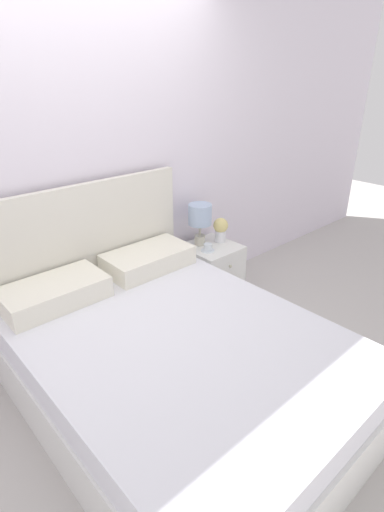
{
  "coord_description": "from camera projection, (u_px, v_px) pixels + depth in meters",
  "views": [
    {
      "loc": [
        -1.18,
        -2.46,
        1.89
      ],
      "look_at": [
        0.52,
        -0.57,
        0.69
      ],
      "focal_mm": 28.0,
      "sensor_mm": 36.0,
      "label": 1
    }
  ],
  "objects": [
    {
      "name": "ground_plane",
      "position": [
        96.0,
        331.0,
        3.17
      ],
      "size": [
        12.0,
        12.0,
        0.0
      ],
      "primitive_type": "plane",
      "color": "#BCB7B2"
    },
    {
      "name": "teacup",
      "position": [
        208.0,
        248.0,
        3.33
      ],
      "size": [
        0.11,
        0.11,
        0.06
      ],
      "color": "white",
      "rests_on": "nightstand"
    },
    {
      "name": "wall_back",
      "position": [
        70.0,
        166.0,
        2.67
      ],
      "size": [
        8.0,
        0.06,
        2.6
      ],
      "color": "white",
      "rests_on": "ground_plane"
    },
    {
      "name": "flower_vase",
      "position": [
        221.0,
        228.0,
        3.47
      ],
      "size": [
        0.13,
        0.13,
        0.22
      ],
      "color": "white",
      "rests_on": "nightstand"
    },
    {
      "name": "table_lamp",
      "position": [
        200.0,
        217.0,
        3.36
      ],
      "size": [
        0.2,
        0.2,
        0.36
      ],
      "color": "beige",
      "rests_on": "nightstand"
    },
    {
      "name": "bed",
      "position": [
        170.0,
        360.0,
        2.41
      ],
      "size": [
        1.56,
        2.06,
        1.19
      ],
      "color": "white",
      "rests_on": "ground_plane"
    },
    {
      "name": "nightstand",
      "position": [
        211.0,
        272.0,
        3.54
      ],
      "size": [
        0.43,
        0.46,
        0.51
      ],
      "color": "white",
      "rests_on": "ground_plane"
    }
  ]
}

